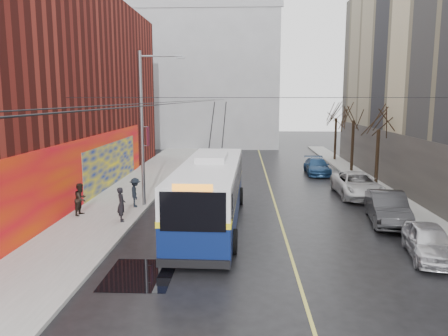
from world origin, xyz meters
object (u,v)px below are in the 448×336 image
Objects in this scene: parked_car_d at (317,166)px; parked_car_a at (429,242)px; trolleybus at (210,191)px; parked_car_b at (387,208)px; tree_near at (379,118)px; pedestrian_b at (81,199)px; streetlight_pole at (145,125)px; parked_car_c at (357,185)px; tree_mid at (354,111)px; tree_far at (337,110)px; pedestrian_c at (135,192)px; following_car at (200,173)px; pedestrian_a at (121,204)px.

parked_car_a is at bearing -85.71° from parked_car_d.
parked_car_b is (9.06, 0.53, -0.90)m from trolleybus.
pedestrian_b is at bearing -155.15° from tree_near.
parked_car_a is at bearing -30.64° from streetlight_pole.
trolleybus is at bearing -143.42° from parked_car_c.
streetlight_pole is 1.35× the size of tree_mid.
tree_far is 1.17× the size of parked_car_c.
tree_mid is at bearing 78.58° from parked_car_c.
parked_car_a is 2.33× the size of pedestrian_b.
parked_car_d is (-1.20, 8.40, -0.11)m from parked_car_c.
pedestrian_c is (-0.53, -0.54, -3.85)m from streetlight_pole.
streetlight_pole reaches higher than tree_near.
trolleybus is (-11.11, -9.35, -3.27)m from tree_near.
tree_near is at bearing -90.00° from tree_mid.
tree_far is 26.16m from pedestrian_c.
pedestrian_c is at bearing -139.17° from tree_mid.
parked_car_b is at bearing -114.57° from pedestrian_c.
trolleybus reaches higher than pedestrian_b.
tree_mid reaches higher than tree_near.
tree_mid is at bearing 90.00° from tree_near.
trolleybus is 5.40m from pedestrian_c.
parked_car_d is 2.66× the size of pedestrian_b.
tree_mid reaches higher than parked_car_b.
streetlight_pole reaches higher than parked_car_d.
tree_mid is at bearing 57.39° from trolleybus.
parked_car_b is at bearing -48.54° from following_car.
parked_car_c is at bearing -101.70° from tree_mid.
parked_car_d is (11.94, 11.74, -4.18)m from streetlight_pole.
parked_car_b is 6.17m from parked_car_c.
tree_far is at bearing -54.95° from pedestrian_a.
parked_car_c is at bearing 97.67° from parked_car_b.
parked_car_b is (-2.05, -22.82, -4.34)m from tree_far.
pedestrian_b reaches higher than parked_car_c.
parked_car_d is at bearing 119.13° from tree_near.
parked_car_a is (-2.00, -13.78, -4.29)m from tree_near.
pedestrian_c is at bearing -163.85° from parked_car_c.
trolleybus reaches higher than parked_car_b.
parked_car_c is at bearing -61.16° from pedestrian_b.
tree_mid is 16.56m from parked_car_b.
trolleybus is 7.72× the size of pedestrian_c.
pedestrian_a is at bearing -133.42° from tree_mid.
pedestrian_a is (-15.65, -23.54, -4.11)m from tree_far.
tree_near is 13.55m from following_car.
parked_car_b reaches higher than parked_car_a.
parked_car_c is at bearing -81.10° from parked_car_d.
pedestrian_b is at bearing -173.29° from parked_car_b.
trolleybus reaches higher than parked_car_d.
parked_car_c reaches higher than parked_car_d.
tree_near is 1.58× the size of parked_car_a.
pedestrian_b is at bearing -160.11° from parked_car_c.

